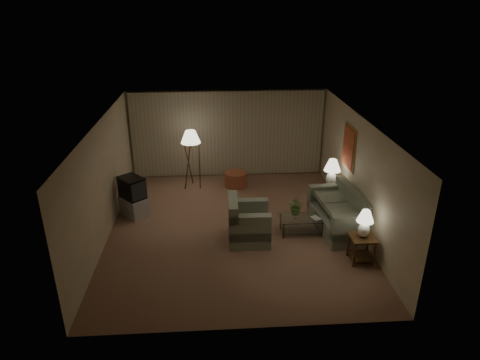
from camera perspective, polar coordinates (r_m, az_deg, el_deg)
name	(u,v)px	position (r m, az deg, el deg)	size (l,w,h in m)	color
ground	(234,227)	(10.64, -0.84, -6.35)	(7.00, 7.00, 0.00)	brown
room_shell	(231,141)	(11.31, -1.19, 5.21)	(6.04, 7.02, 2.72)	beige
sofa	(337,215)	(10.62, 12.87, -4.53)	(2.02, 1.26, 0.82)	gray
armchair	(249,224)	(9.95, 1.20, -5.85)	(1.04, 0.99, 0.84)	gray
side_table_near	(362,244)	(9.55, 15.94, -8.24)	(0.53, 0.53, 0.60)	#3B2210
side_table_far	(330,193)	(11.74, 11.92, -1.73)	(0.46, 0.39, 0.60)	#3B2210
table_lamp_near	(365,221)	(9.28, 16.32, -5.32)	(0.36, 0.36, 0.62)	white
table_lamp_far	(332,171)	(11.48, 12.18, 1.23)	(0.44, 0.44, 0.76)	white
coffee_table	(301,223)	(10.38, 8.19, -5.67)	(1.07, 0.58, 0.41)	silver
tv_cabinet	(134,206)	(11.45, -13.96, -3.39)	(0.83, 0.86, 0.50)	#B5B5B8
crt_tv	(132,188)	(11.23, -14.21, -0.99)	(0.77, 0.79, 0.55)	black
floor_lamp	(192,158)	(12.54, -6.47, 2.90)	(0.57, 0.57, 1.75)	#3B2210
ottoman	(236,179)	(12.79, -0.56, 0.10)	(0.66, 0.66, 0.44)	#995633
vase	(296,215)	(10.25, 7.43, -4.65)	(0.15, 0.15, 0.15)	white
flowers	(296,204)	(10.12, 7.52, -3.20)	(0.39, 0.33, 0.43)	#517F38
book	(313,219)	(10.28, 9.71, -5.15)	(0.17, 0.24, 0.02)	olive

